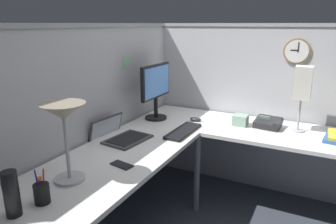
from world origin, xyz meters
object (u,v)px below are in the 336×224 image
office_phone (269,123)px  thermos_flask (11,194)px  monitor (156,88)px  cell_phone (122,165)px  desk_lamp_dome (64,118)px  wall_clock (297,51)px  pen_cup (42,193)px  keyboard (183,131)px  laptop (118,135)px  tissue_box (240,120)px  desk_lamp_paper (303,85)px  computer_mouse (196,119)px

office_phone → thermos_flask: bearing=155.6°
monitor → cell_phone: monitor is taller
desk_lamp_dome → wall_clock: (1.73, -0.97, 0.25)m
pen_cup → wall_clock: bearing=-25.1°
office_phone → wall_clock: (0.29, -0.13, 0.58)m
keyboard → thermos_flask: size_ratio=1.95×
laptop → tissue_box: laptop is taller
desk_lamp_paper → computer_mouse: bearing=98.5°
keyboard → desk_lamp_dome: desk_lamp_dome is taller
desk_lamp_dome → cell_phone: bearing=-29.0°
laptop → desk_lamp_dome: 0.76m
desk_lamp_dome → desk_lamp_paper: desk_lamp_paper is taller
keyboard → desk_lamp_dome: (-1.00, 0.25, 0.35)m
desk_lamp_dome → thermos_flask: (-0.37, -0.02, -0.25)m
thermos_flask → office_phone: (1.81, -0.82, -0.07)m
cell_phone → office_phone: office_phone is taller
desk_lamp_dome → pen_cup: desk_lamp_dome is taller
computer_mouse → cell_phone: 1.05m
laptop → cell_phone: (-0.39, -0.31, -0.02)m
monitor → wall_clock: wall_clock is taller
cell_phone → computer_mouse: bearing=6.4°
thermos_flask → desk_lamp_paper: (1.83, -1.05, 0.27)m
thermos_flask → tissue_box: (1.77, -0.59, -0.06)m
laptop → pen_cup: (-0.90, -0.20, 0.03)m
cell_phone → pen_cup: bearing=178.1°
office_phone → cell_phone: bearing=149.6°
office_phone → wall_clock: size_ratio=1.03×
pen_cup → thermos_flask: thermos_flask is taller
thermos_flask → desk_lamp_paper: bearing=-29.9°
desk_lamp_paper → keyboard: bearing=119.1°
office_phone → desk_lamp_paper: (0.02, -0.23, 0.35)m
desk_lamp_dome → office_phone: size_ratio=1.97×
laptop → desk_lamp_paper: (0.79, -1.21, 0.36)m
pen_cup → thermos_flask: size_ratio=0.82×
thermos_flask → cell_phone: bearing=-12.2°
desk_lamp_dome → thermos_flask: desk_lamp_dome is taller
keyboard → thermos_flask: (-1.37, 0.23, 0.10)m
desk_lamp_dome → pen_cup: (-0.23, -0.05, -0.31)m
cell_phone → wall_clock: size_ratio=0.65×
thermos_flask → desk_lamp_paper: size_ratio=0.42×
laptop → cell_phone: 0.49m
keyboard → cell_phone: bearing=173.8°
monitor → cell_phone: size_ratio=3.47×
monitor → office_phone: (0.21, -0.97, -0.26)m
tissue_box → pen_cup: bearing=161.1°
cell_phone → thermos_flask: thermos_flask is taller
wall_clock → office_phone: bearing=155.4°
desk_lamp_dome → cell_phone: desk_lamp_dome is taller
keyboard → tissue_box: size_ratio=3.58×
monitor → tissue_box: size_ratio=4.17×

